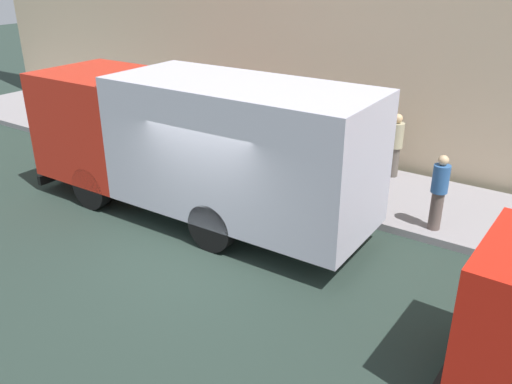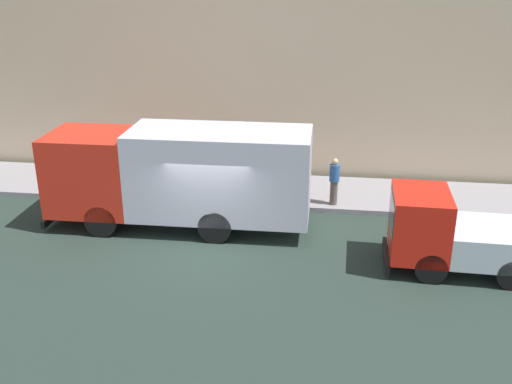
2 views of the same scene
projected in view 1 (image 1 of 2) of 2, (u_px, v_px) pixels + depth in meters
ground at (196, 253)px, 10.60m from camera, size 80.00×80.00×0.00m
sidewalk at (309, 177)px, 14.07m from camera, size 3.26×30.00×0.16m
large_utility_truck at (193, 141)px, 11.47m from camera, size 2.47×8.28×3.19m
pedestrian_walking at (278, 140)px, 13.82m from camera, size 0.43×0.43×1.69m
pedestrian_standing at (395, 144)px, 13.60m from camera, size 0.53×0.53×1.67m
pedestrian_third at (439, 191)px, 10.88m from camera, size 0.39×0.39×1.64m
traffic_cone_orange at (134, 142)px, 15.50m from camera, size 0.44×0.44×0.63m
street_sign_post at (300, 136)px, 12.20m from camera, size 0.44×0.08×2.53m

